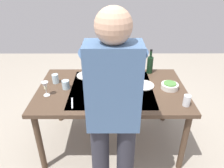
% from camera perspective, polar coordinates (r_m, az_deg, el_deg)
% --- Properties ---
extents(ground_plane, '(6.00, 6.00, 0.00)m').
position_cam_1_polar(ground_plane, '(2.69, 0.00, -14.93)').
color(ground_plane, '#9E9384').
extents(dining_table, '(1.57, 0.95, 0.74)m').
position_cam_1_polar(dining_table, '(2.27, 0.00, -2.67)').
color(dining_table, '#4C3828').
rests_on(dining_table, ground_plane).
extents(chair_near, '(0.40, 0.40, 0.91)m').
position_cam_1_polar(chair_near, '(3.10, -4.23, 3.42)').
color(chair_near, '#352114').
rests_on(chair_near, ground_plane).
extents(person_server, '(0.42, 0.61, 1.69)m').
position_cam_1_polar(person_server, '(1.50, 0.43, -7.84)').
color(person_server, '#2D2D38').
rests_on(person_server, ground_plane).
extents(wine_bottle, '(0.07, 0.07, 0.30)m').
position_cam_1_polar(wine_bottle, '(2.57, 10.32, 5.27)').
color(wine_bottle, black).
rests_on(wine_bottle, dining_table).
extents(wine_glass_left, '(0.07, 0.07, 0.15)m').
position_cam_1_polar(wine_glass_left, '(2.16, -17.55, -0.59)').
color(wine_glass_left, white).
rests_on(wine_glass_left, dining_table).
extents(wine_glass_right, '(0.07, 0.07, 0.15)m').
position_cam_1_polar(wine_glass_right, '(2.30, -3.89, 2.58)').
color(wine_glass_right, white).
rests_on(wine_glass_right, dining_table).
extents(water_cup_near_left, '(0.07, 0.07, 0.10)m').
position_cam_1_polar(water_cup_near_left, '(2.40, -15.02, 1.40)').
color(water_cup_near_left, silver).
rests_on(water_cup_near_left, dining_table).
extents(water_cup_near_right, '(0.08, 0.08, 0.09)m').
position_cam_1_polar(water_cup_near_right, '(2.26, -12.35, -0.18)').
color(water_cup_near_right, silver).
rests_on(water_cup_near_right, dining_table).
extents(water_cup_far_left, '(0.07, 0.07, 0.11)m').
position_cam_1_polar(water_cup_far_left, '(2.06, 19.70, -4.24)').
color(water_cup_far_left, silver).
rests_on(water_cup_far_left, dining_table).
extents(serving_bowl_pasta, '(0.30, 0.30, 0.07)m').
position_cam_1_polar(serving_bowl_pasta, '(2.01, 2.30, -3.78)').
color(serving_bowl_pasta, silver).
rests_on(serving_bowl_pasta, dining_table).
extents(side_bowl_salad, '(0.18, 0.18, 0.07)m').
position_cam_1_polar(side_bowl_salad, '(2.30, 15.45, -0.46)').
color(side_bowl_salad, silver).
rests_on(side_bowl_salad, dining_table).
extents(dinner_plate_near, '(0.23, 0.23, 0.01)m').
position_cam_1_polar(dinner_plate_near, '(2.51, -6.86, 2.32)').
color(dinner_plate_near, silver).
rests_on(dinner_plate_near, dining_table).
extents(dinner_plate_far, '(0.23, 0.23, 0.01)m').
position_cam_1_polar(dinner_plate_far, '(2.31, 8.61, -0.31)').
color(dinner_plate_far, silver).
rests_on(dinner_plate_far, dining_table).
extents(table_knife, '(0.02, 0.20, 0.00)m').
position_cam_1_polar(table_knife, '(2.31, 0.09, -0.02)').
color(table_knife, silver).
rests_on(table_knife, dining_table).
extents(table_fork, '(0.05, 0.18, 0.00)m').
position_cam_1_polar(table_fork, '(2.03, -10.67, -5.06)').
color(table_fork, silver).
rests_on(table_fork, dining_table).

